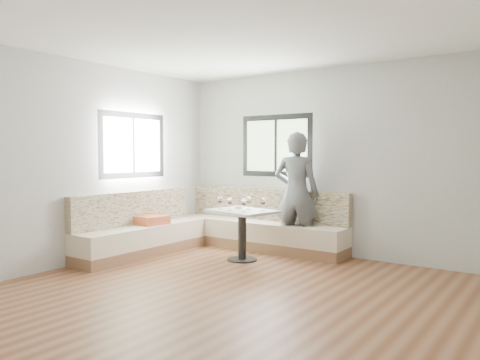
% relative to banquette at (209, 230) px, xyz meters
% --- Properties ---
extents(room, '(5.01, 5.01, 2.81)m').
position_rel_banquette_xyz_m(room, '(1.51, -1.55, 1.08)').
color(room, brown).
rests_on(room, ground).
extents(banquette, '(2.90, 2.80, 0.95)m').
position_rel_banquette_xyz_m(banquette, '(0.00, 0.00, 0.00)').
color(banquette, '#8C6343').
rests_on(banquette, ground).
extents(table, '(0.99, 0.84, 0.72)m').
position_rel_banquette_xyz_m(table, '(0.78, -0.21, 0.21)').
color(table, black).
rests_on(table, ground).
extents(person, '(0.77, 0.60, 1.85)m').
position_rel_banquette_xyz_m(person, '(1.23, 0.57, 0.59)').
color(person, '#575A5D').
rests_on(person, ground).
extents(olive_ramekin, '(0.11, 0.11, 0.04)m').
position_rel_banquette_xyz_m(olive_ramekin, '(0.66, -0.13, 0.41)').
color(olive_ramekin, white).
rests_on(olive_ramekin, table).
extents(wine_glass_a, '(0.09, 0.09, 0.19)m').
position_rel_banquette_xyz_m(wine_glass_a, '(0.46, -0.30, 0.52)').
color(wine_glass_a, white).
rests_on(wine_glass_a, table).
extents(wine_glass_b, '(0.09, 0.09, 0.19)m').
position_rel_banquette_xyz_m(wine_glass_b, '(0.69, -0.38, 0.52)').
color(wine_glass_b, white).
rests_on(wine_glass_b, table).
extents(wine_glass_c, '(0.09, 0.09, 0.19)m').
position_rel_banquette_xyz_m(wine_glass_c, '(0.93, -0.38, 0.52)').
color(wine_glass_c, white).
rests_on(wine_glass_c, table).
extents(wine_glass_d, '(0.09, 0.09, 0.19)m').
position_rel_banquette_xyz_m(wine_glass_d, '(0.82, -0.11, 0.52)').
color(wine_glass_d, white).
rests_on(wine_glass_d, table).
extents(wine_glass_e, '(0.09, 0.09, 0.19)m').
position_rel_banquette_xyz_m(wine_glass_e, '(1.09, -0.14, 0.52)').
color(wine_glass_e, white).
rests_on(wine_glass_e, table).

